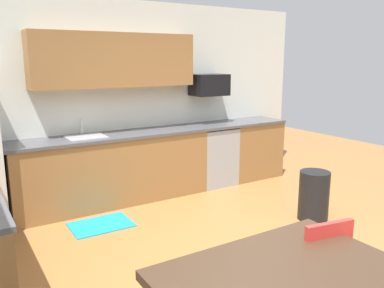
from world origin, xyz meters
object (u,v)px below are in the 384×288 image
trash_bin (314,196)px  dining_table (283,281)px  microwave (209,85)px  chair_near_table (338,278)px  oven_range (212,155)px

trash_bin → dining_table: bearing=-142.6°
microwave → chair_near_table: size_ratio=0.64×
trash_bin → chair_near_table: bearing=-135.0°
dining_table → trash_bin: 2.74m
microwave → oven_range: bearing=-90.0°
oven_range → microwave: (0.00, 0.10, 1.07)m
oven_range → dining_table: 3.99m
oven_range → microwave: microwave is taller
dining_table → chair_near_table: chair_near_table is taller
dining_table → chair_near_table: 0.60m
dining_table → trash_bin: size_ratio=2.33×
oven_range → trash_bin: oven_range is taller
microwave → dining_table: 4.15m
oven_range → dining_table: oven_range is taller
microwave → chair_near_table: bearing=-111.2°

